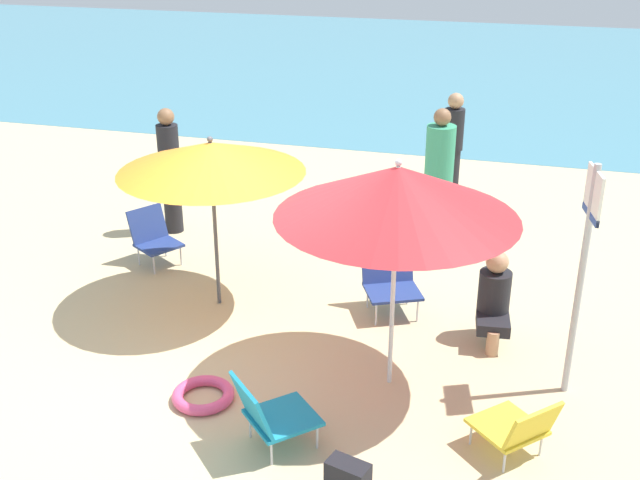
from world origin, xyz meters
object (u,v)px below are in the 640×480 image
Objects in this scene: person_b at (438,184)px; warning_sign at (585,251)px; umbrella_red at (397,192)px; swim_ring at (203,395)px; beach_chair_b at (153,235)px; person_c at (452,153)px; person_d at (170,170)px; beach_chair_d at (269,413)px; beach_chair_c at (517,427)px; person_a at (494,297)px; beach_chair_a at (390,279)px; umbrella_orange at (211,157)px.

person_b is 2.99m from warning_sign.
swim_ring is at bearing -154.83° from umbrella_red.
warning_sign reaches higher than beach_chair_b.
person_c is 3.73m from person_d.
beach_chair_d is 4.10m from person_b.
swim_ring is at bearing -141.28° from person_b.
person_b is 1.42m from person_c.
person_d is at bearing 6.52° from beach_chair_c.
person_a is (-0.31, 1.76, 0.18)m from beach_chair_c.
beach_chair_a is 1.63m from person_b.
beach_chair_d is at bearing 55.80° from beach_chair_c.
person_c is at bearing 70.64° from beach_chair_b.
umbrella_red is 2.75× the size of beach_chair_d.
person_a is at bearing 47.73° from beach_chair_a.
person_c is 3.10× the size of swim_ring.
person_b reaches higher than person_c.
beach_chair_a is 2.99m from person_c.
person_d is (-4.49, 3.44, 0.55)m from beach_chair_c.
person_b is (0.74, 3.98, 0.59)m from beach_chair_d.
umbrella_orange is 1.04× the size of person_b.
beach_chair_d is 2.86m from warning_sign.
umbrella_red is 2.27× the size of person_a.
beach_chair_c is at bearing -121.78° from warning_sign.
person_c is (3.18, 2.53, 0.52)m from beach_chair_b.
swim_ring is (-1.51, -4.96, -0.82)m from person_c.
umbrella_red is at bearing 12.43° from beach_chair_d.
beach_chair_b is 3.77m from beach_chair_d.
umbrella_red is at bearing -118.37° from person_b.
beach_chair_a is 3.42m from person_d.
person_c is at bearing 57.87° from umbrella_orange.
beach_chair_b is 4.06m from person_a.
beach_chair_b is at bearing 90.22° from person_d.
swim_ring is at bearing 131.43° from person_c.
beach_chair_a reaches higher than beach_chair_b.
umbrella_red and warning_sign have the same top height.
person_c is at bearing 99.40° from warning_sign.
person_b is 3.36× the size of swim_ring.
warning_sign is (4.88, -2.39, 0.51)m from person_d.
umbrella_orange is 0.90× the size of warning_sign.
beach_chair_b is 5.00m from warning_sign.
umbrella_orange reaches higher than person_a.
person_a is 1.71× the size of swim_ring.
beach_chair_b is 0.41× the size of person_c.
beach_chair_d is at bearing -17.67° from beach_chair_b.
beach_chair_d is 2.66m from person_a.
person_b is at bearing 89.83° from umbrella_red.
warning_sign is at bearing -66.44° from beach_chair_c.
umbrella_orange is at bearing -166.18° from person_b.
umbrella_orange reaches higher than swim_ring.
person_d is at bearing 83.47° from person_c.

